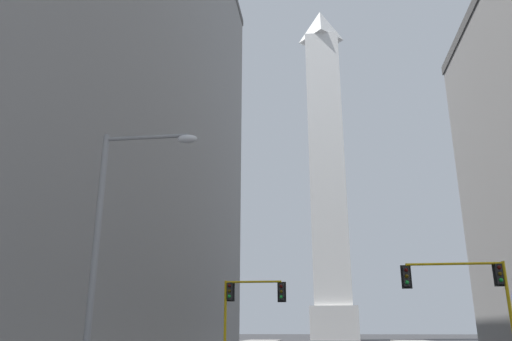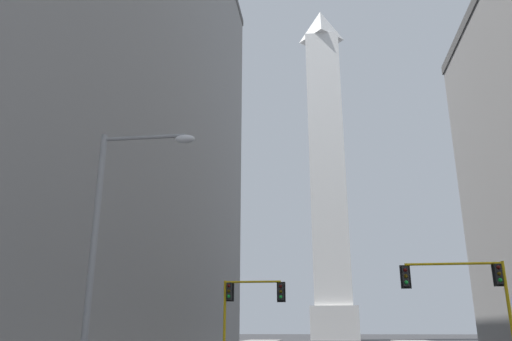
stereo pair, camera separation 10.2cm
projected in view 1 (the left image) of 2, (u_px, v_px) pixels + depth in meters
The scene contains 5 objects.
building_left at pixel (75, 63), 40.46m from camera, with size 18.68×55.97×44.54m.
obelisk at pixel (327, 166), 90.25m from camera, with size 7.74×7.74×62.55m.
traffic_light_mid_left at pixel (247, 298), 33.17m from camera, with size 4.25×0.50×4.81m.
traffic_light_mid_right at pixel (469, 284), 27.67m from camera, with size 5.78×0.52×5.29m.
street_lamp at pixel (114, 222), 15.32m from camera, with size 3.14×0.36×7.71m.
Camera 1 is at (-1.73, -2.91, 1.65)m, focal length 35.00 mm.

